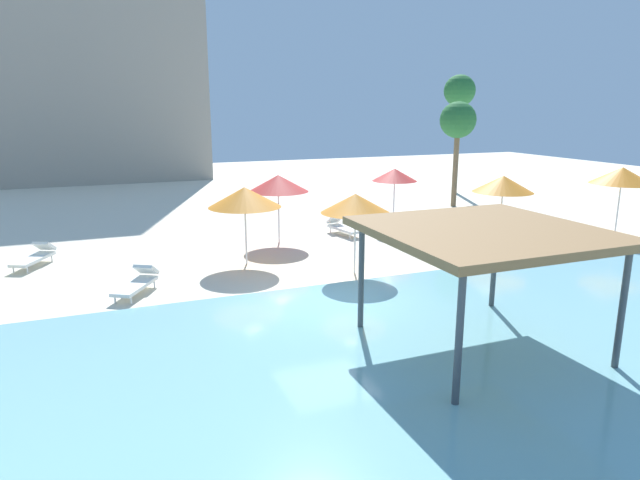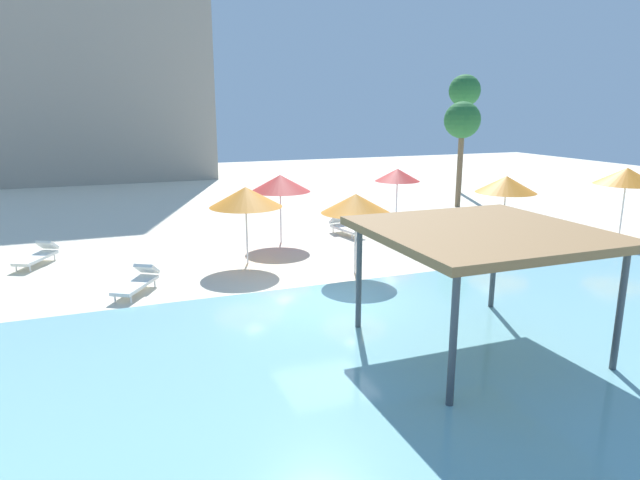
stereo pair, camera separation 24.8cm
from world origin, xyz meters
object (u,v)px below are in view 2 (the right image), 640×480
beach_umbrella_orange_2 (627,176)px  beach_umbrella_orange_4 (246,197)px  shade_pavilion (482,235)px  palm_tree_0 (462,122)px  beach_umbrella_orange_6 (506,184)px  lounge_chair_3 (138,281)px  beach_umbrella_orange_5 (356,204)px  lounge_chair_1 (38,255)px  palm_tree_1 (465,94)px  beach_umbrella_red_3 (397,175)px  beach_umbrella_red_1 (280,183)px  lounge_chair_0 (345,227)px

beach_umbrella_orange_2 → beach_umbrella_orange_4: 15.37m
shade_pavilion → palm_tree_0: size_ratio=0.84×
beach_umbrella_orange_6 → lounge_chair_3: 14.52m
beach_umbrella_orange_2 → beach_umbrella_orange_5: 12.31m
beach_umbrella_orange_2 → lounge_chair_1: beach_umbrella_orange_2 is taller
beach_umbrella_orange_6 → palm_tree_0: 7.87m
lounge_chair_1 → palm_tree_1: palm_tree_1 is taller
shade_pavilion → beach_umbrella_red_3: (4.37, 11.70, -0.21)m
shade_pavilion → beach_umbrella_orange_6: 11.26m
beach_umbrella_red_1 → lounge_chair_1: size_ratio=1.37×
beach_umbrella_orange_5 → beach_umbrella_orange_4: bearing=141.7°
lounge_chair_0 → palm_tree_0: 10.13m
beach_umbrella_orange_6 → lounge_chair_0: (-5.66, 3.09, -1.92)m
palm_tree_1 → palm_tree_0: bearing=-125.4°
beach_umbrella_red_3 → beach_umbrella_orange_5: 7.08m
beach_umbrella_orange_4 → beach_umbrella_orange_6: bearing=-1.0°
beach_umbrella_red_1 → lounge_chair_3: 7.47m
lounge_chair_0 → beach_umbrella_orange_5: bearing=-30.3°
beach_umbrella_red_3 → lounge_chair_3: (-11.18, -4.97, -2.05)m
beach_umbrella_orange_4 → lounge_chair_3: 4.60m
palm_tree_0 → beach_umbrella_red_3: bearing=-147.1°
beach_umbrella_red_3 → lounge_chair_3: beach_umbrella_red_3 is taller
shade_pavilion → beach_umbrella_orange_6: shade_pavilion is taller
beach_umbrella_red_3 → lounge_chair_1: 14.35m
shade_pavilion → lounge_chair_1: size_ratio=2.36×
beach_umbrella_red_3 → beach_umbrella_orange_4: bearing=-157.3°
beach_umbrella_orange_5 → lounge_chair_0: 5.95m
beach_umbrella_orange_5 → lounge_chair_1: (-9.70, 4.81, -1.96)m
lounge_chair_0 → palm_tree_0: bearing=105.3°
lounge_chair_3 → beach_umbrella_orange_6: bearing=127.7°
beach_umbrella_orange_5 → lounge_chair_3: beach_umbrella_orange_5 is taller
shade_pavilion → palm_tree_0: (10.17, 15.46, 1.88)m
lounge_chair_0 → palm_tree_1: palm_tree_1 is taller
beach_umbrella_red_1 → beach_umbrella_orange_6: (8.59, -2.72, -0.12)m
beach_umbrella_orange_5 → lounge_chair_0: bearing=69.8°
beach_umbrella_orange_6 → lounge_chair_0: size_ratio=1.31×
beach_umbrella_orange_2 → lounge_chair_3: size_ratio=1.49×
beach_umbrella_red_3 → lounge_chair_0: size_ratio=1.35×
beach_umbrella_orange_4 → shade_pavilion: bearing=-70.1°
shade_pavilion → beach_umbrella_red_1: bearing=95.7°
beach_umbrella_red_3 → beach_umbrella_orange_2: bearing=-31.6°
shade_pavilion → beach_umbrella_orange_6: (7.48, 8.40, -0.35)m
beach_umbrella_orange_4 → lounge_chair_0: 6.05m
lounge_chair_0 → palm_tree_1: size_ratio=0.28×
beach_umbrella_orange_2 → beach_umbrella_orange_4: (-15.28, 1.69, -0.22)m
shade_pavilion → lounge_chair_3: shade_pavilion is taller
beach_umbrella_orange_4 → palm_tree_1: bearing=34.3°
beach_umbrella_red_1 → beach_umbrella_orange_2: 13.95m
lounge_chair_3 → palm_tree_1: bearing=153.9°
beach_umbrella_orange_6 → palm_tree_1: size_ratio=0.36×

